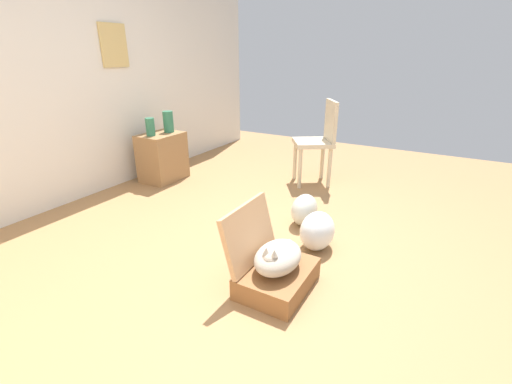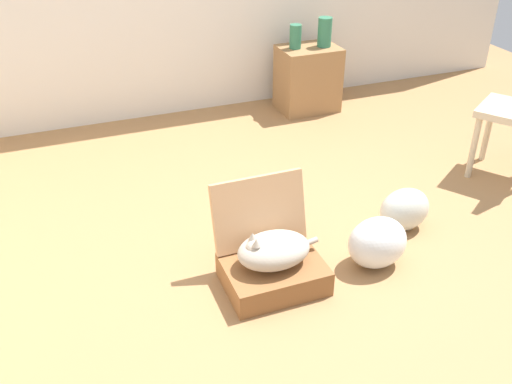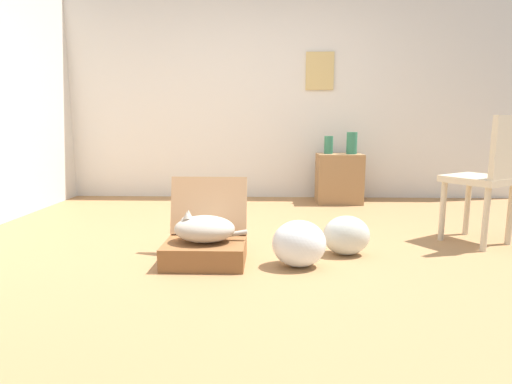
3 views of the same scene
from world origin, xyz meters
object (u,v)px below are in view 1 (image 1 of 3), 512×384
Objects in this scene: vase_tall at (150,127)px; vase_short at (168,122)px; plastic_bag_white at (317,231)px; suitcase_base at (277,278)px; cat at (278,257)px; chair at (319,139)px; side_table at (163,157)px; plastic_bag_clear at (304,210)px.

vase_tall is 0.26m from vase_short.
vase_tall is (0.49, 2.24, 0.52)m from plastic_bag_white.
vase_tall reaches higher than suitcase_base.
vase_tall is (1.11, 2.20, 0.60)m from suitcase_base.
cat is (-0.00, 0.00, 0.16)m from suitcase_base.
suitcase_base is at bearing -19.77° from chair.
plastic_bag_white is at bearing -105.57° from side_table.
chair is (0.83, -1.68, 0.25)m from side_table.
vase_short is at bearing -8.65° from vase_tall.
suitcase_base is 2.53m from vase_tall.
plastic_bag_clear is 0.34× the size of chair.
suitcase_base is at bearing -119.52° from side_table.
vase_tall is at bearing 85.91° from plastic_bag_clear.
vase_tall is (0.14, 1.99, 0.53)m from plastic_bag_clear.
suitcase_base is 2.17m from chair.
plastic_bag_white is 1.59m from chair.
cat is 0.49× the size of chair.
plastic_bag_white is at bearing -4.01° from cat.
vase_short is (0.40, 1.95, 0.56)m from plastic_bag_clear.
chair is (0.95, -1.70, -0.14)m from vase_tall.
vase_tall is (1.11, 2.20, 0.44)m from cat.
vase_short reaches higher than suitcase_base.
vase_short is 1.80m from chair.
suitcase_base is 2.63m from vase_short.
cat is 1.38× the size of plastic_bag_white.
side_table is 0.41m from vase_tall.
plastic_bag_clear is 2.06m from vase_tall.
suitcase_base is 0.93× the size of side_table.
cat reaches higher than plastic_bag_clear.
plastic_bag_clear is 1.61× the size of vase_tall.
suitcase_base is 0.16m from cat.
side_table is at bearing 169.76° from vase_short.
suitcase_base is at bearing -4.92° from cat.
cat is at bearing -119.62° from side_table.
vase_short reaches higher than vase_tall.
side_table is at bearing 82.18° from plastic_bag_clear.
side_table reaches higher than plastic_bag_white.
vase_short is at bearing 78.42° from plastic_bag_clear.
cat is 2.60m from vase_short.
plastic_bag_white is 1.06× the size of plastic_bag_clear.
side_table reaches higher than suitcase_base.
vase_short is at bearing -10.24° from side_table.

